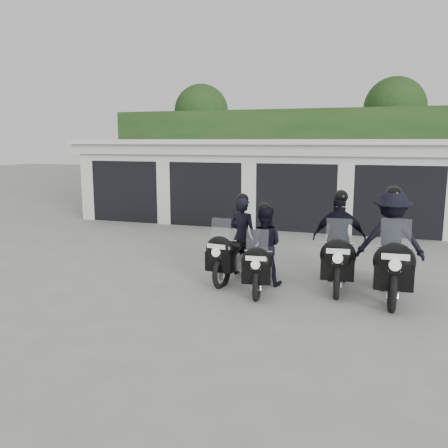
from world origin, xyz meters
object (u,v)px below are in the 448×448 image
(police_bike_b, at_px, (262,251))
(police_bike_c, at_px, (339,244))
(police_bike_a, at_px, (237,244))
(police_bike_d, at_px, (391,247))

(police_bike_b, relative_size, police_bike_c, 0.88)
(police_bike_a, bearing_deg, police_bike_b, -25.07)
(police_bike_b, bearing_deg, police_bike_d, 2.32)
(police_bike_d, bearing_deg, police_bike_c, 160.95)
(police_bike_d, bearing_deg, police_bike_b, -172.96)
(police_bike_b, xyz_separation_m, police_bike_c, (1.44, 0.70, 0.10))
(police_bike_a, distance_m, police_bike_c, 2.13)
(police_bike_a, distance_m, police_bike_d, 3.12)
(police_bike_b, distance_m, police_bike_c, 1.60)
(police_bike_b, distance_m, police_bike_d, 2.48)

